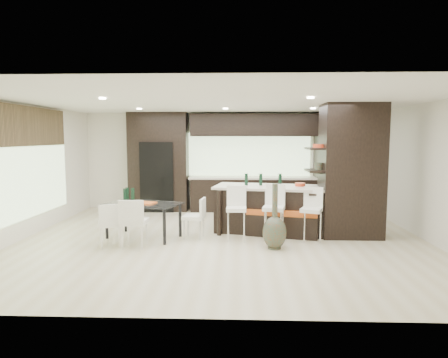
{
  "coord_description": "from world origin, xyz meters",
  "views": [
    {
      "loc": [
        0.32,
        -7.77,
        2.03
      ],
      "look_at": [
        0.0,
        0.6,
        1.15
      ],
      "focal_mm": 32.0,
      "sensor_mm": 36.0,
      "label": 1
    }
  ],
  "objects_px": {
    "floor_vase": "(275,216)",
    "chair_end": "(194,220)",
    "chair_far": "(110,227)",
    "kitchen_island": "(270,209)",
    "stool_mid": "(274,219)",
    "chair_near": "(134,225)",
    "stool_left": "(236,219)",
    "bench": "(283,222)",
    "dining_table": "(144,221)",
    "stool_right": "(311,220)"
  },
  "relations": [
    {
      "from": "floor_vase",
      "to": "chair_end",
      "type": "xyz_separation_m",
      "value": [
        -1.56,
        0.71,
        -0.22
      ]
    },
    {
      "from": "chair_far",
      "to": "floor_vase",
      "type": "bearing_deg",
      "value": -22.11
    },
    {
      "from": "kitchen_island",
      "to": "stool_mid",
      "type": "bearing_deg",
      "value": -79.74
    },
    {
      "from": "stool_mid",
      "to": "chair_end",
      "type": "xyz_separation_m",
      "value": [
        -1.59,
        0.16,
        -0.07
      ]
    },
    {
      "from": "chair_end",
      "to": "chair_near",
      "type": "bearing_deg",
      "value": 132.49
    },
    {
      "from": "stool_mid",
      "to": "floor_vase",
      "type": "relative_size",
      "value": 0.75
    },
    {
      "from": "chair_far",
      "to": "chair_end",
      "type": "distance_m",
      "value": 1.63
    },
    {
      "from": "floor_vase",
      "to": "chair_near",
      "type": "height_order",
      "value": "floor_vase"
    },
    {
      "from": "chair_far",
      "to": "stool_left",
      "type": "bearing_deg",
      "value": -8.91
    },
    {
      "from": "stool_mid",
      "to": "bench",
      "type": "xyz_separation_m",
      "value": [
        0.23,
        0.46,
        -0.17
      ]
    },
    {
      "from": "dining_table",
      "to": "chair_end",
      "type": "bearing_deg",
      "value": 18.1
    },
    {
      "from": "chair_far",
      "to": "chair_near",
      "type": "bearing_deg",
      "value": -24.61
    },
    {
      "from": "kitchen_island",
      "to": "stool_mid",
      "type": "distance_m",
      "value": 0.81
    },
    {
      "from": "stool_left",
      "to": "stool_mid",
      "type": "xyz_separation_m",
      "value": [
        0.73,
        -0.01,
        0.01
      ]
    },
    {
      "from": "bench",
      "to": "floor_vase",
      "type": "distance_m",
      "value": 1.08
    },
    {
      "from": "bench",
      "to": "chair_near",
      "type": "height_order",
      "value": "chair_near"
    },
    {
      "from": "stool_left",
      "to": "bench",
      "type": "distance_m",
      "value": 1.07
    },
    {
      "from": "stool_mid",
      "to": "chair_far",
      "type": "bearing_deg",
      "value": -157.42
    },
    {
      "from": "stool_right",
      "to": "floor_vase",
      "type": "bearing_deg",
      "value": -122.53
    },
    {
      "from": "chair_far",
      "to": "chair_end",
      "type": "height_order",
      "value": "chair_far"
    },
    {
      "from": "stool_mid",
      "to": "chair_near",
      "type": "relative_size",
      "value": 1.06
    },
    {
      "from": "stool_right",
      "to": "chair_near",
      "type": "bearing_deg",
      "value": -148.92
    },
    {
      "from": "stool_mid",
      "to": "floor_vase",
      "type": "bearing_deg",
      "value": -80.35
    },
    {
      "from": "stool_right",
      "to": "chair_near",
      "type": "height_order",
      "value": "stool_right"
    },
    {
      "from": "chair_end",
      "to": "bench",
      "type": "bearing_deg",
      "value": -73.7
    },
    {
      "from": "bench",
      "to": "floor_vase",
      "type": "relative_size",
      "value": 1.21
    },
    {
      "from": "stool_left",
      "to": "stool_right",
      "type": "xyz_separation_m",
      "value": [
        1.46,
        0.0,
        -0.01
      ]
    },
    {
      "from": "chair_end",
      "to": "dining_table",
      "type": "bearing_deg",
      "value": 97.17
    },
    {
      "from": "stool_left",
      "to": "chair_end",
      "type": "height_order",
      "value": "stool_left"
    },
    {
      "from": "chair_near",
      "to": "chair_far",
      "type": "xyz_separation_m",
      "value": [
        -0.46,
        0.02,
        -0.04
      ]
    },
    {
      "from": "dining_table",
      "to": "floor_vase",
      "type": "bearing_deg",
      "value": 2.76
    },
    {
      "from": "stool_left",
      "to": "dining_table",
      "type": "xyz_separation_m",
      "value": [
        -1.87,
        0.16,
        -0.08
      ]
    },
    {
      "from": "kitchen_island",
      "to": "dining_table",
      "type": "xyz_separation_m",
      "value": [
        -2.6,
        -0.65,
        -0.14
      ]
    },
    {
      "from": "stool_right",
      "to": "dining_table",
      "type": "xyz_separation_m",
      "value": [
        -3.33,
        0.15,
        -0.07
      ]
    },
    {
      "from": "kitchen_island",
      "to": "stool_right",
      "type": "distance_m",
      "value": 1.08
    },
    {
      "from": "bench",
      "to": "chair_near",
      "type": "bearing_deg",
      "value": -145.64
    },
    {
      "from": "kitchen_island",
      "to": "stool_left",
      "type": "relative_size",
      "value": 2.74
    },
    {
      "from": "stool_left",
      "to": "floor_vase",
      "type": "bearing_deg",
      "value": -37.62
    },
    {
      "from": "bench",
      "to": "chair_end",
      "type": "relative_size",
      "value": 1.93
    },
    {
      "from": "kitchen_island",
      "to": "dining_table",
      "type": "relative_size",
      "value": 1.62
    },
    {
      "from": "dining_table",
      "to": "kitchen_island",
      "type": "bearing_deg",
      "value": 32.03
    },
    {
      "from": "chair_far",
      "to": "stool_right",
      "type": "bearing_deg",
      "value": -13.8
    },
    {
      "from": "stool_right",
      "to": "bench",
      "type": "xyz_separation_m",
      "value": [
        -0.5,
        0.45,
        -0.15
      ]
    },
    {
      "from": "stool_right",
      "to": "stool_left",
      "type": "bearing_deg",
      "value": -158.41
    },
    {
      "from": "dining_table",
      "to": "chair_far",
      "type": "xyz_separation_m",
      "value": [
        -0.46,
        -0.7,
        0.03
      ]
    },
    {
      "from": "stool_mid",
      "to": "stool_right",
      "type": "relative_size",
      "value": 1.05
    },
    {
      "from": "dining_table",
      "to": "chair_near",
      "type": "xyz_separation_m",
      "value": [
        0.0,
        -0.72,
        0.07
      ]
    },
    {
      "from": "kitchen_island",
      "to": "chair_near",
      "type": "distance_m",
      "value": 2.94
    },
    {
      "from": "floor_vase",
      "to": "chair_far",
      "type": "relative_size",
      "value": 1.57
    },
    {
      "from": "stool_left",
      "to": "dining_table",
      "type": "relative_size",
      "value": 0.59
    }
  ]
}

